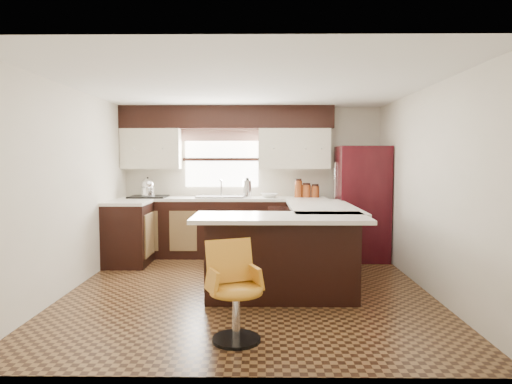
{
  "coord_description": "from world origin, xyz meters",
  "views": [
    {
      "loc": [
        0.15,
        -5.35,
        1.56
      ],
      "look_at": [
        0.08,
        0.45,
        1.14
      ],
      "focal_mm": 32.0,
      "sensor_mm": 36.0,
      "label": 1
    }
  ],
  "objects_px": {
    "peninsula_return": "(281,259)",
    "refrigerator": "(362,203)",
    "peninsula_long": "(318,243)",
    "bar_chair": "(236,292)"
  },
  "relations": [
    {
      "from": "peninsula_return",
      "to": "refrigerator",
      "type": "bearing_deg",
      "value": 56.74
    },
    {
      "from": "peninsula_long",
      "to": "refrigerator",
      "type": "height_order",
      "value": "refrigerator"
    },
    {
      "from": "refrigerator",
      "to": "bar_chair",
      "type": "bearing_deg",
      "value": -118.7
    },
    {
      "from": "peninsula_return",
      "to": "refrigerator",
      "type": "xyz_separation_m",
      "value": [
        1.33,
        2.03,
        0.43
      ]
    },
    {
      "from": "refrigerator",
      "to": "bar_chair",
      "type": "height_order",
      "value": "refrigerator"
    },
    {
      "from": "refrigerator",
      "to": "bar_chair",
      "type": "xyz_separation_m",
      "value": [
        -1.77,
        -3.23,
        -0.45
      ]
    },
    {
      "from": "peninsula_long",
      "to": "bar_chair",
      "type": "height_order",
      "value": "peninsula_long"
    },
    {
      "from": "peninsula_long",
      "to": "refrigerator",
      "type": "bearing_deg",
      "value": 52.6
    },
    {
      "from": "peninsula_long",
      "to": "bar_chair",
      "type": "xyz_separation_m",
      "value": [
        -0.96,
        -2.17,
        -0.02
      ]
    },
    {
      "from": "bar_chair",
      "to": "peninsula_return",
      "type": "bearing_deg",
      "value": 47.1
    }
  ]
}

